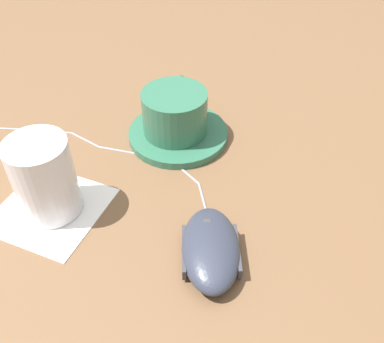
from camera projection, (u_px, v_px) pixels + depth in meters
name	position (u px, v px, depth m)	size (l,w,h in m)	color
ground_plane	(137.00, 193.00, 0.54)	(3.00, 3.00, 0.00)	brown
saucer	(178.00, 134.00, 0.62)	(0.14, 0.14, 0.01)	#2D664C
coffee_cup	(175.00, 112.00, 0.59)	(0.09, 0.11, 0.06)	#2D664C
computer_mouse	(211.00, 249.00, 0.45)	(0.12, 0.13, 0.03)	#2D3342
mouse_cable	(113.00, 152.00, 0.59)	(0.35, 0.11, 0.00)	gray
napkin_under_glass	(51.00, 209.00, 0.52)	(0.12, 0.12, 0.00)	white
drinking_glass	(44.00, 178.00, 0.48)	(0.07, 0.07, 0.10)	silver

